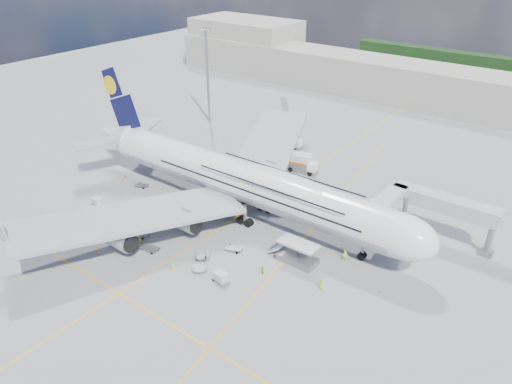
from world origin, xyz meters
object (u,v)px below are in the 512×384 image
Objects in this scene: dolly_nose_near at (234,248)px; cone_tail at (125,176)px; jet_bridge at (421,205)px; cone_wing_right_inner at (141,238)px; crew_nose at (345,256)px; dolly_row_c at (149,248)px; cone_wing_right_outer at (97,251)px; cargo_loader at (297,255)px; dolly_nose_far at (221,277)px; catering_truck_inner at (302,164)px; crew_van at (321,284)px; cone_wing_left_inner at (255,161)px; crew_wing at (139,241)px; dolly_row_a at (97,201)px; crew_loader at (262,271)px; dolly_back at (142,185)px; dolly_row_b at (141,234)px; service_van at (201,261)px; baggage_tug at (143,221)px; catering_truck_outer at (289,141)px; airliner at (244,181)px; crew_tug at (173,268)px; cone_nose at (380,291)px; light_mast at (208,74)px; cone_wing_left_outer at (286,144)px.

dolly_nose_near is 37.50m from cone_tail.
cone_wing_right_inner is at bearing -142.72° from jet_bridge.
dolly_row_c is at bearing 170.97° from crew_nose.
dolly_row_c is at bearing 41.56° from cone_wing_right_outer.
cargo_loader reaches higher than dolly_nose_far.
jet_bridge is at bearing -29.65° from catering_truck_inner.
cone_wing_left_inner is (-35.95, 30.73, -0.58)m from crew_van.
cargo_loader is at bearing -48.19° from crew_wing.
crew_loader is (39.12, 1.66, -0.07)m from dolly_row_a.
dolly_back is 39.39m from crew_loader.
cone_tail is at bearing 69.86° from crew_wing.
dolly_row_b is 24.25m from crew_loader.
jet_bridge is at bearing 13.02° from service_van.
baggage_tug is 0.43× the size of catering_truck_outer.
catering_truck_inner is (22.99, 26.63, 1.66)m from dolly_back.
crew_wing is at bearing -111.44° from airliner.
jet_bridge reaches higher than dolly_nose_near.
crew_wing reaches higher than dolly_row_b.
jet_bridge reaches higher than service_van.
cargo_loader is 34.24m from catering_truck_inner.
crew_wing is (-2.45, -0.07, 0.38)m from dolly_row_c.
dolly_nose_near is at bearing -160.35° from cargo_loader.
catering_truck_inner is 43.74m from crew_tug.
cargo_loader reaches higher than cone_nose.
crew_nose reaches higher than service_van.
dolly_row_c is 1.07× the size of dolly_nose_near.
light_mast reaches higher than crew_van.
airliner is 28.76× the size of dolly_row_a.
crew_van is at bearing -24.74° from airliner.
crew_van is at bearing 5.50° from crew_tug.
airliner is 22.43× the size of dolly_row_c.
dolly_nose_far is at bearing -22.98° from dolly_row_b.
dolly_row_a is at bearing -113.49° from dolly_back.
dolly_row_c is 2.26× the size of crew_tug.
jet_bridge is at bearing 21.68° from crew_nose.
baggage_tug reaches higher than cone_wing_right_inner.
dolly_nose_far is at bearing -2.86° from baggage_tug.
cone_tail is (-53.27, -1.33, -0.66)m from crew_nose.
crew_nose reaches higher than cone_nose.
crew_tug is 2.54× the size of cone_wing_left_inner.
baggage_tug is at bearing 135.13° from service_van.
dolly_nose_far reaches higher than crew_wing.
cone_wing_left_outer is (-0.42, 47.39, -0.50)m from baggage_tug.
dolly_row_a is 28.07m from crew_tug.
dolly_row_b is at bearing -175.37° from dolly_nose_far.
jet_bridge reaches higher than catering_truck_outer.
baggage_tug reaches higher than service_van.
light_mast is at bearing 149.88° from cone_nose.
crew_loader is 45.88m from cone_tail.
airliner is at bearing 156.77° from cargo_loader.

